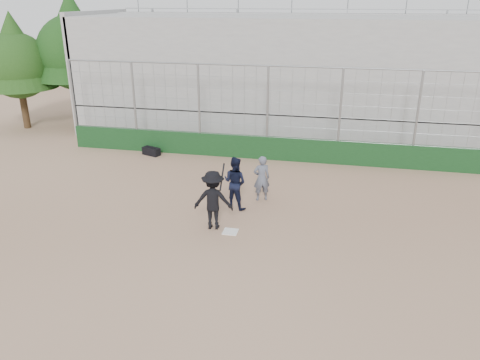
% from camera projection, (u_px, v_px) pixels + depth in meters
% --- Properties ---
extents(ground, '(90.00, 90.00, 0.00)m').
position_uv_depth(ground, '(230.00, 232.00, 14.10)').
color(ground, brown).
rests_on(ground, ground).
extents(home_plate, '(0.44, 0.44, 0.02)m').
position_uv_depth(home_plate, '(230.00, 232.00, 14.10)').
color(home_plate, white).
rests_on(home_plate, ground).
extents(backstop, '(18.10, 0.25, 4.04)m').
position_uv_depth(backstop, '(267.00, 138.00, 20.13)').
color(backstop, '#103415').
rests_on(backstop, ground).
extents(bleachers, '(20.25, 6.70, 6.98)m').
position_uv_depth(bleachers, '(283.00, 74.00, 23.92)').
color(bleachers, gray).
rests_on(bleachers, ground).
extents(tree_left, '(4.48, 4.48, 7.00)m').
position_uv_depth(tree_left, '(74.00, 42.00, 24.64)').
color(tree_left, '#362613').
rests_on(tree_left, ground).
extents(tree_right, '(3.84, 3.84, 6.00)m').
position_uv_depth(tree_right, '(16.00, 57.00, 23.99)').
color(tree_right, '#332212').
rests_on(tree_right, ground).
extents(batter_at_plate, '(1.25, 0.83, 1.98)m').
position_uv_depth(batter_at_plate, '(213.00, 200.00, 14.05)').
color(batter_at_plate, black).
rests_on(batter_at_plate, ground).
extents(catcher_crouched, '(1.08, 0.98, 1.21)m').
position_uv_depth(catcher_crouched, '(235.00, 191.00, 15.52)').
color(catcher_crouched, black).
rests_on(catcher_crouched, ground).
extents(umpire, '(0.69, 0.59, 1.44)m').
position_uv_depth(umpire, '(262.00, 180.00, 16.09)').
color(umpire, '#555C6C').
rests_on(umpire, ground).
extents(equipment_bag, '(0.89, 0.61, 0.39)m').
position_uv_depth(equipment_bag, '(151.00, 151.00, 20.91)').
color(equipment_bag, black).
rests_on(equipment_bag, ground).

